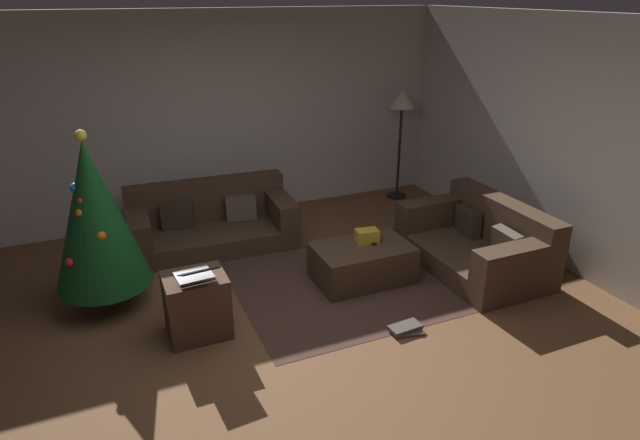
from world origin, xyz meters
The scene contains 14 objects.
ground_plane centered at (0.00, 0.00, 0.00)m, with size 6.40×6.40×0.00m, color brown.
rear_partition centered at (0.00, 3.14, 1.30)m, with size 6.40×0.12×2.60m, color beige.
corner_partition centered at (3.14, 0.00, 1.30)m, with size 0.12×6.40×2.60m, color beige.
couch_left centered at (-0.28, 2.25, 0.27)m, with size 1.91×1.00×0.71m.
couch_right centered at (2.25, 0.49, 0.28)m, with size 0.99×1.60×0.73m.
ottoman centered at (0.94, 0.72, 0.19)m, with size 0.98×0.62×0.38m, color #473323.
gift_box centered at (1.03, 0.79, 0.45)m, with size 0.23×0.15×0.14m, color gold.
tv_remote centered at (1.06, 0.77, 0.39)m, with size 0.05×0.16×0.02m, color black.
christmas_tree centered at (-1.51, 1.25, 0.93)m, with size 0.86×0.86×1.71m.
side_table centered at (-0.81, 0.44, 0.28)m, with size 0.52×0.44×0.56m, color #4C3323.
laptop centered at (-0.81, 0.37, 0.62)m, with size 0.33×0.43×0.19m.
book_stack centered at (0.86, -0.27, 0.03)m, with size 0.31×0.22×0.06m.
corner_lamp centered at (2.56, 2.73, 1.31)m, with size 0.36×0.36×1.54m.
area_rug centered at (0.94, 0.72, 0.00)m, with size 2.60×2.00×0.01m, color #462E26.
Camera 1 is at (-1.44, -3.69, 2.79)m, focal length 30.53 mm.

